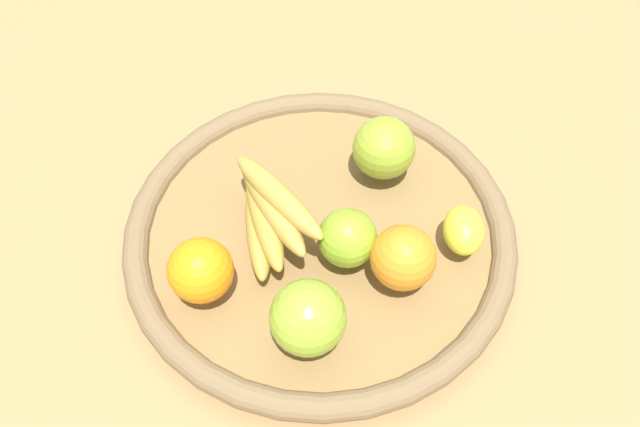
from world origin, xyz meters
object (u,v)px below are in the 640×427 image
object	(u,v)px
orange_1	(403,258)
apple_2	(348,238)
lemon_0	(463,230)
apple_1	(308,318)
orange_0	(202,273)
banana_bunch	(268,211)
apple_0	(384,148)

from	to	relation	value
orange_1	apple_2	size ratio (longest dim) A/B	1.09
orange_1	apple_2	distance (m)	0.07
lemon_0	apple_2	xyz separation A→B (m)	(-0.06, -0.12, 0.01)
lemon_0	apple_1	xyz separation A→B (m)	(-0.00, -0.21, 0.02)
orange_1	orange_0	bearing A→B (deg)	-119.54
apple_1	lemon_0	bearing A→B (deg)	89.98
banana_bunch	lemon_0	world-z (taller)	banana_bunch
lemon_0	orange_0	world-z (taller)	orange_0
apple_2	orange_0	xyz separation A→B (m)	(-0.05, -0.15, 0.00)
orange_1	orange_0	xyz separation A→B (m)	(-0.11, -0.19, -0.00)
banana_bunch	apple_2	size ratio (longest dim) A/B	2.36
apple_1	orange_0	size ratio (longest dim) A/B	1.11
orange_1	orange_0	size ratio (longest dim) A/B	1.02
lemon_0	orange_1	world-z (taller)	orange_1
lemon_0	orange_0	distance (m)	0.29
lemon_0	apple_2	bearing A→B (deg)	-116.89
apple_1	apple_2	size ratio (longest dim) A/B	1.19
orange_1	apple_2	bearing A→B (deg)	-150.14
lemon_0	orange_1	distance (m)	0.09
banana_bunch	apple_1	world-z (taller)	apple_1
lemon_0	orange_0	bearing A→B (deg)	-111.85
apple_1	apple_2	bearing A→B (deg)	122.70
banana_bunch	orange_0	xyz separation A→B (m)	(0.03, -0.10, 0.00)
banana_bunch	apple_0	size ratio (longest dim) A/B	2.04
apple_1	apple_0	xyz separation A→B (m)	(-0.14, 0.21, -0.00)
apple_1	apple_2	xyz separation A→B (m)	(-0.06, 0.09, -0.01)
banana_bunch	lemon_0	xyz separation A→B (m)	(0.14, 0.17, -0.01)
apple_1	orange_1	distance (m)	0.13
banana_bunch	apple_0	xyz separation A→B (m)	(0.00, 0.16, 0.00)
apple_0	orange_0	world-z (taller)	apple_0
banana_bunch	apple_2	bearing A→B (deg)	33.37
lemon_0	apple_2	size ratio (longest dim) A/B	0.93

